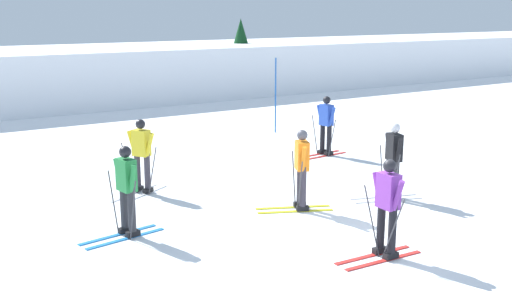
# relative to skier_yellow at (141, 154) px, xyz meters

# --- Properties ---
(ground_plane) EXTENTS (120.00, 120.00, 0.00)m
(ground_plane) POSITION_rel_skier_yellow_xyz_m (1.88, -4.97, -0.92)
(ground_plane) COLOR white
(far_snow_ridge) EXTENTS (80.00, 7.31, 2.40)m
(far_snow_ridge) POSITION_rel_skier_yellow_xyz_m (1.88, 15.33, 0.28)
(far_snow_ridge) COLOR white
(far_snow_ridge) RESTS_ON ground
(skier_yellow) EXTENTS (1.58, 1.11, 1.71)m
(skier_yellow) POSITION_rel_skier_yellow_xyz_m (0.00, 0.00, 0.00)
(skier_yellow) COLOR silver
(skier_yellow) RESTS_ON ground
(skier_orange) EXTENTS (1.61, 0.99, 1.71)m
(skier_orange) POSITION_rel_skier_yellow_xyz_m (2.32, -2.96, -0.00)
(skier_orange) COLOR gold
(skier_orange) RESTS_ON ground
(skier_purple) EXTENTS (1.62, 1.00, 1.71)m
(skier_purple) POSITION_rel_skier_yellow_xyz_m (2.00, -5.80, -0.00)
(skier_purple) COLOR red
(skier_purple) RESTS_ON ground
(skier_black) EXTENTS (1.63, 0.96, 1.71)m
(skier_black) POSITION_rel_skier_yellow_xyz_m (4.50, -3.42, -0.00)
(skier_black) COLOR silver
(skier_black) RESTS_ON ground
(skier_blue) EXTENTS (1.62, 1.00, 1.71)m
(skier_blue) POSITION_rel_skier_yellow_xyz_m (5.93, 0.71, -0.00)
(skier_blue) COLOR red
(skier_blue) RESTS_ON ground
(skier_green) EXTENTS (1.64, 0.99, 1.71)m
(skier_green) POSITION_rel_skier_yellow_xyz_m (-1.31, -2.47, 0.00)
(skier_green) COLOR #237AC6
(skier_green) RESTS_ON ground
(trail_marker_pole) EXTENTS (0.05, 0.05, 2.54)m
(trail_marker_pole) POSITION_rel_skier_yellow_xyz_m (6.62, 4.28, 0.35)
(trail_marker_pole) COLOR #1E56AD
(trail_marker_pole) RESTS_ON ground
(conifer_far_right) EXTENTS (1.75, 1.75, 3.67)m
(conifer_far_right) POSITION_rel_skier_yellow_xyz_m (11.70, 14.92, 1.27)
(conifer_far_right) COLOR #513823
(conifer_far_right) RESTS_ON ground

